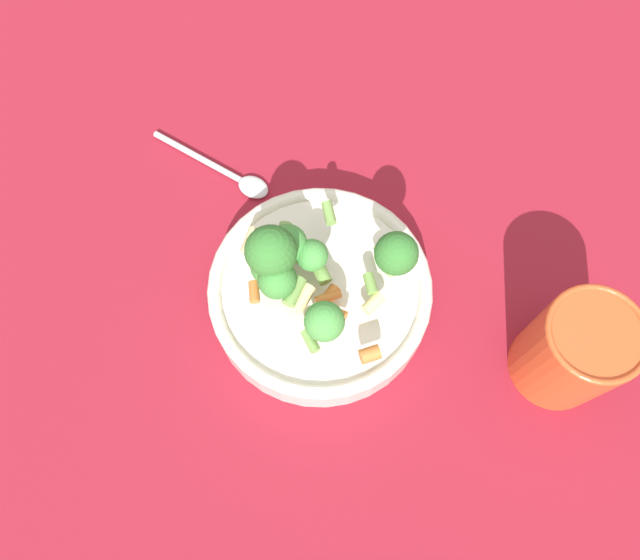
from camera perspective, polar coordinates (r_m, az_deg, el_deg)
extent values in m
plane|color=maroon|center=(0.65, 0.00, -1.92)|extent=(3.00, 3.00, 0.00)
cylinder|color=silver|center=(0.63, 0.00, -1.30)|extent=(0.22, 0.22, 0.04)
torus|color=silver|center=(0.61, 0.00, -0.65)|extent=(0.22, 0.22, 0.01)
cylinder|color=#8CB766|center=(0.61, -4.59, 0.71)|extent=(0.01, 0.01, 0.01)
sphere|color=#3D8438|center=(0.59, -4.74, 1.48)|extent=(0.03, 0.03, 0.03)
cylinder|color=#8CB766|center=(0.58, -3.80, -0.83)|extent=(0.01, 0.01, 0.02)
sphere|color=#3D8438|center=(0.56, -3.94, 0.01)|extent=(0.04, 0.04, 0.04)
cylinder|color=#8CB766|center=(0.60, -0.71, 1.46)|extent=(0.01, 0.01, 0.02)
sphere|color=#479342|center=(0.58, -0.74, 2.28)|extent=(0.03, 0.03, 0.03)
cylinder|color=#8CB766|center=(0.58, 0.39, -4.48)|extent=(0.01, 0.01, 0.01)
sphere|color=#479342|center=(0.56, 0.41, -3.81)|extent=(0.04, 0.04, 0.04)
cylinder|color=#8CB766|center=(0.58, 6.69, 1.30)|extent=(0.01, 0.01, 0.02)
sphere|color=#33722D|center=(0.55, 7.00, 2.42)|extent=(0.04, 0.04, 0.04)
cylinder|color=#8CB766|center=(0.58, -4.23, 1.57)|extent=(0.02, 0.02, 0.02)
sphere|color=#33722D|center=(0.55, -4.46, 2.92)|extent=(0.05, 0.05, 0.05)
cylinder|color=#8CB766|center=(0.60, -2.86, 2.36)|extent=(0.01, 0.01, 0.02)
sphere|color=#479342|center=(0.58, -2.97, 3.35)|extent=(0.04, 0.04, 0.04)
cylinder|color=orange|center=(0.59, 0.76, -1.59)|extent=(0.02, 0.03, 0.01)
cylinder|color=#729E4C|center=(0.59, 4.66, -0.09)|extent=(0.02, 0.02, 0.01)
cylinder|color=beige|center=(0.58, -1.56, -1.64)|extent=(0.03, 0.02, 0.01)
cylinder|color=#729E4C|center=(0.60, 0.70, 6.15)|extent=(0.02, 0.02, 0.01)
cylinder|color=orange|center=(0.59, 0.94, -1.40)|extent=(0.02, 0.02, 0.01)
cylinder|color=#729E4C|center=(0.62, -3.27, 4.35)|extent=(0.02, 0.01, 0.01)
cylinder|color=orange|center=(0.58, -6.04, -1.08)|extent=(0.02, 0.01, 0.01)
cylinder|color=#729E4C|center=(0.57, -1.18, -5.55)|extent=(0.02, 0.02, 0.01)
cylinder|color=beige|center=(0.62, -4.88, 3.67)|extent=(0.03, 0.02, 0.01)
cylinder|color=#729E4C|center=(0.59, -0.28, 0.80)|extent=(0.03, 0.02, 0.01)
cylinder|color=orange|center=(0.58, 1.27, -3.00)|extent=(0.02, 0.03, 0.01)
cylinder|color=orange|center=(0.57, 4.59, -6.78)|extent=(0.02, 0.02, 0.01)
cylinder|color=beige|center=(0.61, -6.36, 3.53)|extent=(0.03, 0.02, 0.01)
cylinder|color=orange|center=(0.58, 0.30, -3.65)|extent=(0.02, 0.03, 0.01)
cylinder|color=#729E4C|center=(0.61, 5.91, 2.07)|extent=(0.03, 0.02, 0.01)
cylinder|color=#729E4C|center=(0.61, -2.25, 2.63)|extent=(0.02, 0.02, 0.01)
cylinder|color=#729E4C|center=(0.57, -2.39, -1.05)|extent=(0.03, 0.02, 0.01)
cylinder|color=beige|center=(0.59, 4.88, -2.14)|extent=(0.02, 0.02, 0.01)
cylinder|color=#CC4C23|center=(0.62, 22.13, -6.05)|extent=(0.09, 0.09, 0.11)
torus|color=#CC4C23|center=(0.57, 24.09, -4.48)|extent=(0.09, 0.09, 0.01)
cylinder|color=silver|center=(0.74, -11.18, 11.03)|extent=(0.05, 0.11, 0.01)
ellipsoid|color=silver|center=(0.71, -6.11, 8.44)|extent=(0.04, 0.04, 0.01)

